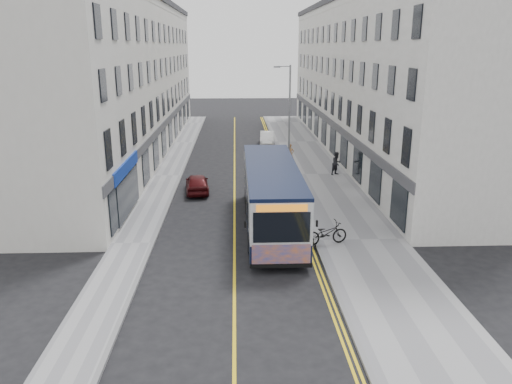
{
  "coord_description": "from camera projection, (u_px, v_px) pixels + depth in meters",
  "views": [
    {
      "loc": [
        0.12,
        -24.08,
        9.34
      ],
      "look_at": [
        1.21,
        2.29,
        1.6
      ],
      "focal_mm": 35.0,
      "sensor_mm": 36.0,
      "label": 1
    }
  ],
  "objects": [
    {
      "name": "car_maroon",
      "position": [
        197.0,
        183.0,
        32.95
      ],
      "size": [
        1.84,
        3.8,
        1.25
      ],
      "primitive_type": "imported",
      "rotation": [
        0.0,
        0.0,
        3.24
      ],
      "color": "#490C0E",
      "rests_on": "ground"
    },
    {
      "name": "pedestrian_near",
      "position": [
        290.0,
        155.0,
        39.74
      ],
      "size": [
        0.72,
        0.55,
        1.77
      ],
      "primitive_type": "imported",
      "rotation": [
        0.0,
        0.0,
        0.22
      ],
      "color": "#9A6E46",
      "rests_on": "pavement_east"
    },
    {
      "name": "pavement_west",
      "position": [
        167.0,
        176.0,
        37.0
      ],
      "size": [
        2.0,
        64.0,
        0.12
      ],
      "primitive_type": "cube",
      "color": "gray",
      "rests_on": "ground"
    },
    {
      "name": "kerb_east",
      "position": [
        288.0,
        175.0,
        37.36
      ],
      "size": [
        0.18,
        64.0,
        0.13
      ],
      "primitive_type": "cube",
      "color": "slate",
      "rests_on": "ground"
    },
    {
      "name": "road_centre_line",
      "position": [
        235.0,
        176.0,
        37.22
      ],
      "size": [
        0.12,
        64.0,
        0.01
      ],
      "primitive_type": "cube",
      "color": "yellow",
      "rests_on": "ground"
    },
    {
      "name": "pavement_east",
      "position": [
        318.0,
        175.0,
        37.45
      ],
      "size": [
        4.5,
        64.0,
        0.12
      ],
      "primitive_type": "cube",
      "color": "gray",
      "rests_on": "ground"
    },
    {
      "name": "road_dbl_yellow_inner",
      "position": [
        282.0,
        176.0,
        37.36
      ],
      "size": [
        0.1,
        64.0,
        0.01
      ],
      "primitive_type": "cube",
      "color": "yellow",
      "rests_on": "ground"
    },
    {
      "name": "pedestrian_far",
      "position": [
        337.0,
        163.0,
        36.92
      ],
      "size": [
        1.07,
        1.02,
        1.74
      ],
      "primitive_type": "imported",
      "rotation": [
        0.0,
        0.0,
        0.61
      ],
      "color": "black",
      "rests_on": "pavement_east"
    },
    {
      "name": "city_bus",
      "position": [
        272.0,
        194.0,
        26.21
      ],
      "size": [
        2.71,
        11.62,
        3.38
      ],
      "color": "black",
      "rests_on": "ground"
    },
    {
      "name": "streetlamp",
      "position": [
        288.0,
        114.0,
        38.07
      ],
      "size": [
        1.32,
        0.18,
        8.0
      ],
      "color": "gray",
      "rests_on": "ground"
    },
    {
      "name": "kerb_west",
      "position": [
        181.0,
        176.0,
        37.04
      ],
      "size": [
        0.18,
        64.0,
        0.13
      ],
      "primitive_type": "cube",
      "color": "slate",
      "rests_on": "ground"
    },
    {
      "name": "car_white",
      "position": [
        267.0,
        138.0,
        49.13
      ],
      "size": [
        1.56,
        3.86,
        1.24
      ],
      "primitive_type": "imported",
      "rotation": [
        0.0,
        0.0,
        -0.07
      ],
      "color": "white",
      "rests_on": "ground"
    },
    {
      "name": "terrace_west",
      "position": [
        131.0,
        80.0,
        43.66
      ],
      "size": [
        6.0,
        46.0,
        13.0
      ],
      "primitive_type": "cube",
      "color": "silver",
      "rests_on": "ground"
    },
    {
      "name": "ground",
      "position": [
        234.0,
        234.0,
        25.71
      ],
      "size": [
        140.0,
        140.0,
        0.0
      ],
      "primitive_type": "plane",
      "color": "black",
      "rests_on": "ground"
    },
    {
      "name": "terrace_east",
      "position": [
        363.0,
        79.0,
        44.47
      ],
      "size": [
        6.0,
        46.0,
        13.0
      ],
      "primitive_type": "cube",
      "color": "white",
      "rests_on": "ground"
    },
    {
      "name": "road_dbl_yellow_outer",
      "position": [
        285.0,
        176.0,
        37.37
      ],
      "size": [
        0.1,
        64.0,
        0.01
      ],
      "primitive_type": "cube",
      "color": "yellow",
      "rests_on": "ground"
    },
    {
      "name": "bicycle",
      "position": [
        326.0,
        233.0,
        23.99
      ],
      "size": [
        2.27,
        1.27,
        1.13
      ],
      "primitive_type": "imported",
      "rotation": [
        0.0,
        0.0,
        1.83
      ],
      "color": "black",
      "rests_on": "pavement_east"
    }
  ]
}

